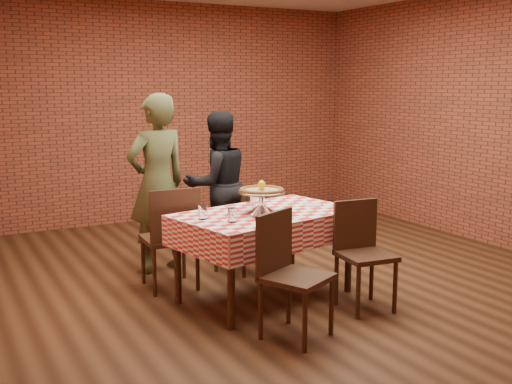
% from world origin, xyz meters
% --- Properties ---
extents(ground, '(6.00, 6.00, 0.00)m').
position_xyz_m(ground, '(0.00, 0.00, 0.00)').
color(ground, black).
rests_on(ground, ground).
extents(back_wall, '(5.50, 0.00, 5.50)m').
position_xyz_m(back_wall, '(0.00, 3.00, 1.45)').
color(back_wall, brown).
rests_on(back_wall, ground).
extents(table, '(1.63, 1.17, 0.75)m').
position_xyz_m(table, '(-0.41, -0.45, 0.38)').
color(table, '#3A2516').
rests_on(table, ground).
extents(tablecloth, '(1.67, 1.22, 0.25)m').
position_xyz_m(tablecloth, '(-0.41, -0.45, 0.63)').
color(tablecloth, red).
rests_on(tablecloth, table).
extents(pizza_stand, '(0.42, 0.42, 0.18)m').
position_xyz_m(pizza_stand, '(-0.46, -0.47, 0.85)').
color(pizza_stand, silver).
rests_on(pizza_stand, tablecloth).
extents(pizza, '(0.38, 0.38, 0.03)m').
position_xyz_m(pizza, '(-0.46, -0.47, 0.95)').
color(pizza, '#C5B785').
rests_on(pizza, pizza_stand).
extents(lemon, '(0.07, 0.07, 0.08)m').
position_xyz_m(lemon, '(-0.46, -0.47, 0.99)').
color(lemon, yellow).
rests_on(lemon, pizza).
extents(water_glass_left, '(0.09, 0.09, 0.11)m').
position_xyz_m(water_glass_left, '(-0.83, -0.67, 0.81)').
color(water_glass_left, white).
rests_on(water_glass_left, tablecloth).
extents(water_glass_right, '(0.09, 0.09, 0.11)m').
position_xyz_m(water_glass_right, '(-0.99, -0.45, 0.81)').
color(water_glass_right, white).
rests_on(water_glass_right, tablecloth).
extents(side_plate, '(0.20, 0.20, 0.01)m').
position_xyz_m(side_plate, '(0.09, -0.41, 0.76)').
color(side_plate, white).
rests_on(side_plate, tablecloth).
extents(sweetener_packet_a, '(0.06, 0.06, 0.00)m').
position_xyz_m(sweetener_packet_a, '(0.22, -0.54, 0.76)').
color(sweetener_packet_a, white).
rests_on(sweetener_packet_a, tablecloth).
extents(sweetener_packet_b, '(0.05, 0.04, 0.00)m').
position_xyz_m(sweetener_packet_b, '(0.20, -0.47, 0.76)').
color(sweetener_packet_b, white).
rests_on(sweetener_packet_b, tablecloth).
extents(condiment_caddy, '(0.11, 0.09, 0.14)m').
position_xyz_m(condiment_caddy, '(-0.37, -0.15, 0.83)').
color(condiment_caddy, silver).
rests_on(condiment_caddy, tablecloth).
extents(chair_near_left, '(0.58, 0.58, 0.91)m').
position_xyz_m(chair_near_left, '(-0.62, -1.30, 0.46)').
color(chair_near_left, '#3A2516').
rests_on(chair_near_left, ground).
extents(chair_near_right, '(0.44, 0.44, 0.88)m').
position_xyz_m(chair_near_right, '(0.18, -1.08, 0.44)').
color(chair_near_right, '#3A2516').
rests_on(chair_near_right, ground).
extents(chair_far_left, '(0.48, 0.48, 0.94)m').
position_xyz_m(chair_far_left, '(-1.04, 0.20, 0.47)').
color(chair_far_left, '#3A2516').
rests_on(chair_far_left, ground).
extents(chair_far_right, '(0.54, 0.54, 0.87)m').
position_xyz_m(chair_far_right, '(-0.25, 0.36, 0.44)').
color(chair_far_right, '#3A2516').
rests_on(chair_far_right, ground).
extents(diner_olive, '(0.70, 0.53, 1.74)m').
position_xyz_m(diner_olive, '(-0.95, 0.74, 0.87)').
color(diner_olive, '#434B29').
rests_on(diner_olive, ground).
extents(diner_black, '(0.77, 0.61, 1.55)m').
position_xyz_m(diner_black, '(-0.20, 0.96, 0.77)').
color(diner_black, black).
rests_on(diner_black, ground).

